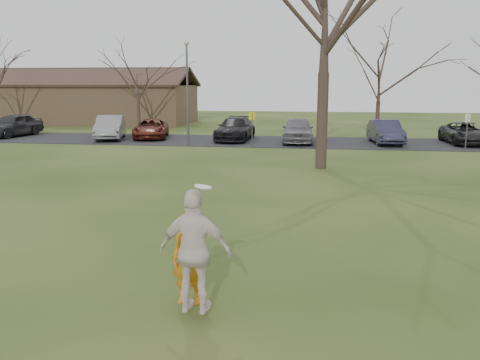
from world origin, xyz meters
name	(u,v)px	position (x,y,z in m)	size (l,w,h in m)	color
ground	(204,312)	(0.00, 0.00, 0.00)	(120.00, 120.00, 0.00)	#1E380F
parking_strip	(289,142)	(0.00, 25.00, 0.02)	(62.00, 6.50, 0.04)	black
player_defender	(189,259)	(-0.34, 0.35, 0.80)	(0.59, 0.38, 1.61)	orange
car_0	(13,125)	(-19.37, 25.29, 0.84)	(1.89, 4.69, 1.60)	#27272A
car_1	(110,127)	(-11.95, 24.73, 0.82)	(1.66, 4.76, 1.57)	gray
car_2	(151,129)	(-9.36, 25.53, 0.68)	(2.13, 4.63, 1.29)	#592014
car_3	(235,129)	(-3.53, 25.27, 0.78)	(2.07, 5.10, 1.48)	black
car_4	(298,130)	(0.59, 24.52, 0.83)	(1.87, 4.66, 1.59)	slate
car_5	(385,132)	(6.00, 24.80, 0.77)	(1.55, 4.44, 1.46)	#2A2A3F
car_6	(465,133)	(10.85, 25.33, 0.70)	(2.18, 4.74, 1.32)	black
catching_play	(195,252)	(-0.07, -0.30, 1.16)	(1.21, 0.58, 2.12)	silver
building	(84,102)	(-20.00, 38.00, 1.93)	(20.60, 8.50, 5.14)	#8C6D4C
lamp_post	(187,79)	(-6.00, 22.50, 3.97)	(0.34, 0.34, 6.27)	#47474C
sign_yellow	(252,123)	(-2.00, 22.00, 1.45)	(0.35, 0.35, 2.08)	#47474C
sign_white	(467,125)	(10.00, 22.00, 1.45)	(0.35, 0.35, 2.08)	#47474C
big_tree	(326,5)	(2.00, 15.00, 7.00)	(9.00, 9.00, 14.00)	#352821
small_tree_row	(355,81)	(4.38, 30.06, 3.89)	(55.00, 5.90, 8.50)	#352821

